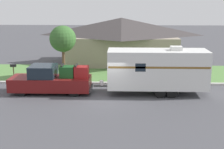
% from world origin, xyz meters
% --- Properties ---
extents(ground_plane, '(120.00, 120.00, 0.00)m').
position_xyz_m(ground_plane, '(0.00, 0.00, 0.00)').
color(ground_plane, '#47474C').
extents(curb_strip, '(80.00, 0.30, 0.14)m').
position_xyz_m(curb_strip, '(0.00, 3.75, 0.07)').
color(curb_strip, beige).
rests_on(curb_strip, ground_plane).
extents(lawn_strip, '(80.00, 7.00, 0.03)m').
position_xyz_m(lawn_strip, '(0.00, 7.40, 0.01)').
color(lawn_strip, '#568442').
rests_on(lawn_strip, ground_plane).
extents(house_across_street, '(12.28, 6.96, 4.76)m').
position_xyz_m(house_across_street, '(0.93, 12.40, 2.47)').
color(house_across_street, gray).
rests_on(house_across_street, ground_plane).
extents(pickup_truck, '(5.90, 2.09, 2.10)m').
position_xyz_m(pickup_truck, '(-4.09, 1.22, 0.93)').
color(pickup_truck, black).
rests_on(pickup_truck, ground_plane).
extents(travel_trailer, '(8.08, 2.26, 3.47)m').
position_xyz_m(travel_trailer, '(3.54, 1.22, 1.82)').
color(travel_trailer, black).
rests_on(travel_trailer, ground_plane).
extents(mailbox, '(0.48, 0.20, 1.32)m').
position_xyz_m(mailbox, '(-8.16, 4.89, 1.01)').
color(mailbox, brown).
rests_on(mailbox, ground_plane).
extents(tree_in_yard, '(2.26, 2.26, 4.50)m').
position_xyz_m(tree_in_yard, '(-4.04, 5.83, 3.35)').
color(tree_in_yard, brown).
rests_on(tree_in_yard, ground_plane).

